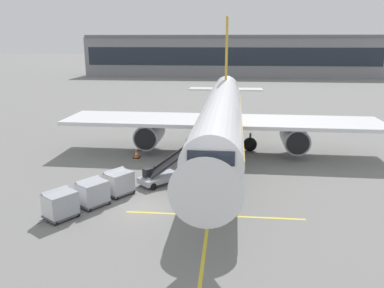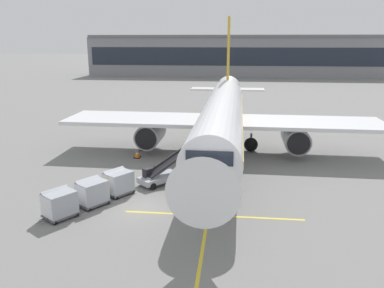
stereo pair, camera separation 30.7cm
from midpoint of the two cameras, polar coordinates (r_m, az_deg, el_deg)
The scene contains 14 objects.
ground_plane at distance 27.46m, azimuth -7.14°, elevation -9.38°, with size 600.00×600.00×0.00m, color slate.
parked_airplane at distance 39.36m, azimuth 4.71°, elevation 4.12°, with size 32.19×42.71×14.40m.
belt_loader at distance 31.58m, azimuth -4.20°, elevation -4.34°, with size 4.60×4.79×2.79m.
baggage_cart_lead at distance 29.71m, azimuth -10.62°, elevation -5.51°, with size 2.46×2.69×1.91m.
baggage_cart_second at distance 28.21m, azimuth -14.33°, elevation -6.87°, with size 2.46×2.69×1.91m.
baggage_cart_third at distance 26.93m, azimuth -18.77°, elevation -8.31°, with size 2.46×2.69×1.91m.
ground_crew_by_loader at distance 29.19m, azimuth -11.93°, elevation -5.96°, with size 0.42×0.47×1.74m.
ground_crew_by_carts at distance 30.96m, azimuth -10.09°, elevation -4.62°, with size 0.51×0.40×1.74m.
safety_cone_engine_keepout at distance 41.29m, azimuth -7.23°, elevation -0.45°, with size 0.59×0.59×0.67m.
safety_cone_wingtip at distance 38.68m, azimuth -7.91°, elevation -1.49°, with size 0.66×0.66×0.75m.
safety_cone_nose_mark at distance 41.19m, azimuth -6.93°, elevation -0.49°, with size 0.58×0.58×0.67m.
apron_guidance_line_lead_in at distance 39.58m, azimuth 4.03°, elevation -1.54°, with size 0.20×110.00×0.01m.
apron_guidance_line_stop_bar at distance 26.19m, azimuth 3.50°, elevation -10.55°, with size 12.00×0.20×0.01m.
terminal_building at distance 129.80m, azimuth 6.35°, elevation 12.88°, with size 93.55×15.59×12.90m.
Camera 2 is at (6.21, -24.25, 11.35)m, focal length 35.99 mm.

